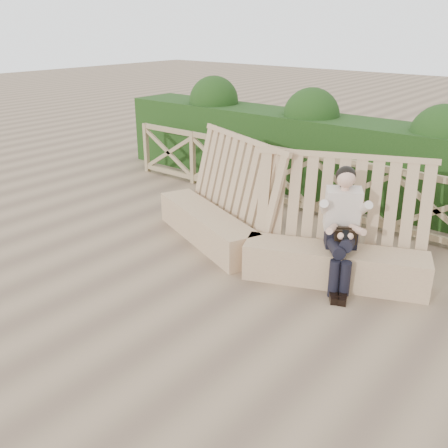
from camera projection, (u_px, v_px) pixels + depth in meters
The scene contains 5 objects.
ground at pixel (215, 306), 6.06m from camera, with size 60.00×60.00×0.00m, color brown.
bench at pixel (268, 232), 7.14m from camera, with size 4.54×1.62×1.62m.
woman at pixel (342, 224), 6.31m from camera, with size 0.75×0.97×1.55m.
guardrail at pixel (349, 192), 8.36m from camera, with size 10.10×0.09×1.10m.
hedge at pixel (380, 166), 9.14m from camera, with size 12.00×1.20×1.50m, color black.
Camera 1 is at (3.41, -3.98, 3.20)m, focal length 40.00 mm.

